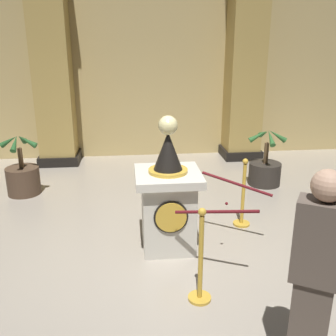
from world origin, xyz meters
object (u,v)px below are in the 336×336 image
pedestal_clock (168,200)px  potted_palm_left (23,177)px  potted_palm_right (265,170)px  bystander_guest (316,273)px  stanchion_near (200,269)px  stanchion_far (243,202)px

pedestal_clock → potted_palm_left: pedestal_clock is taller
pedestal_clock → potted_palm_left: 3.10m
potted_palm_right → bystander_guest: (-1.14, -4.14, 0.64)m
potted_palm_left → bystander_guest: size_ratio=0.63×
potted_palm_left → stanchion_near: bearing=-51.7°
stanchion_near → potted_palm_right: potted_palm_right is taller
stanchion_near → potted_palm_right: (1.80, 3.16, -0.08)m
stanchion_near → potted_palm_right: 3.64m
stanchion_near → stanchion_far: (0.91, 1.60, -0.01)m
stanchion_near → stanchion_far: bearing=60.4°
stanchion_far → potted_palm_right: 1.80m
pedestal_clock → stanchion_near: bearing=-79.3°
potted_palm_left → bystander_guest: bearing=-52.7°
stanchion_near → potted_palm_left: bearing=128.3°
pedestal_clock → potted_palm_right: 2.90m
pedestal_clock → bystander_guest: bearing=-67.4°
potted_palm_left → potted_palm_right: bearing=-0.0°
pedestal_clock → potted_palm_left: size_ratio=1.58×
potted_palm_left → potted_palm_right: 4.29m
stanchion_near → bystander_guest: 1.30m
stanchion_far → pedestal_clock: bearing=-156.0°
bystander_guest → stanchion_near: bearing=124.1°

